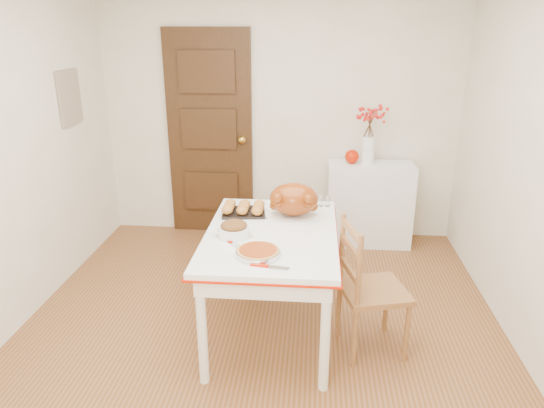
# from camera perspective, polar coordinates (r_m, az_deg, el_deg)

# --- Properties ---
(floor) EXTENTS (3.50, 4.00, 0.00)m
(floor) POSITION_cam_1_polar(r_m,az_deg,el_deg) (3.60, -1.59, -15.51)
(floor) COLOR brown
(floor) RESTS_ON ground
(wall_back) EXTENTS (3.50, 0.00, 2.50)m
(wall_back) POSITION_cam_1_polar(r_m,az_deg,el_deg) (5.00, 0.88, 10.28)
(wall_back) COLOR white
(wall_back) RESTS_ON ground
(wall_front) EXTENTS (3.50, 0.00, 2.50)m
(wall_front) POSITION_cam_1_polar(r_m,az_deg,el_deg) (1.29, -12.92, -21.31)
(wall_front) COLOR white
(wall_front) RESTS_ON ground
(door_back) EXTENTS (0.85, 0.06, 2.06)m
(door_back) POSITION_cam_1_polar(r_m,az_deg,el_deg) (5.11, -7.09, 7.83)
(door_back) COLOR #3C200F
(door_back) RESTS_ON ground
(photo_board) EXTENTS (0.03, 0.35, 0.45)m
(photo_board) POSITION_cam_1_polar(r_m,az_deg,el_deg) (4.65, -22.13, 11.24)
(photo_board) COLOR tan
(photo_board) RESTS_ON ground
(sideboard) EXTENTS (0.82, 0.36, 0.82)m
(sideboard) POSITION_cam_1_polar(r_m,az_deg,el_deg) (5.02, 11.03, 0.01)
(sideboard) COLOR white
(sideboard) RESTS_ON floor
(kitchen_table) EXTENTS (0.89, 1.30, 0.78)m
(kitchen_table) POSITION_cam_1_polar(r_m,az_deg,el_deg) (3.51, -0.07, -9.05)
(kitchen_table) COLOR white
(kitchen_table) RESTS_ON floor
(chair_oak) EXTENTS (0.50, 0.50, 0.92)m
(chair_oak) POSITION_cam_1_polar(r_m,az_deg,el_deg) (3.37, 11.57, -9.33)
(chair_oak) COLOR #9D6133
(chair_oak) RESTS_ON floor
(berry_vase) EXTENTS (0.28, 0.28, 0.55)m
(berry_vase) POSITION_cam_1_polar(r_m,az_deg,el_deg) (4.83, 11.01, 7.69)
(berry_vase) COLOR white
(berry_vase) RESTS_ON sideboard
(apple) EXTENTS (0.13, 0.13, 0.13)m
(apple) POSITION_cam_1_polar(r_m,az_deg,el_deg) (4.86, 9.12, 5.36)
(apple) COLOR #C31800
(apple) RESTS_ON sideboard
(turkey_platter) EXTENTS (0.47, 0.42, 0.25)m
(turkey_platter) POSITION_cam_1_polar(r_m,az_deg,el_deg) (3.53, 2.50, 0.34)
(turkey_platter) COLOR #A03608
(turkey_platter) RESTS_ON kitchen_table
(pumpkin_pie) EXTENTS (0.34, 0.34, 0.06)m
(pumpkin_pie) POSITION_cam_1_polar(r_m,az_deg,el_deg) (3.00, -1.61, -5.43)
(pumpkin_pie) COLOR #95360F
(pumpkin_pie) RESTS_ON kitchen_table
(stuffing_dish) EXTENTS (0.29, 0.24, 0.10)m
(stuffing_dish) POSITION_cam_1_polar(r_m,az_deg,el_deg) (3.26, -4.37, -2.88)
(stuffing_dish) COLOR brown
(stuffing_dish) RESTS_ON kitchen_table
(rolls_tray) EXTENTS (0.34, 0.28, 0.08)m
(rolls_tray) POSITION_cam_1_polar(r_m,az_deg,el_deg) (3.64, -3.27, -0.50)
(rolls_tray) COLOR #CB7231
(rolls_tray) RESTS_ON kitchen_table
(pie_server) EXTENTS (0.23, 0.10, 0.01)m
(pie_server) POSITION_cam_1_polar(r_m,az_deg,el_deg) (2.87, -0.30, -7.15)
(pie_server) COLOR silver
(pie_server) RESTS_ON kitchen_table
(carving_knife) EXTENTS (0.22, 0.22, 0.01)m
(carving_knife) POSITION_cam_1_polar(r_m,az_deg,el_deg) (3.15, -4.29, -4.61)
(carving_knife) COLOR silver
(carving_knife) RESTS_ON kitchen_table
(drinking_glass) EXTENTS (0.07, 0.07, 0.10)m
(drinking_glass) POSITION_cam_1_polar(r_m,az_deg,el_deg) (3.74, 1.60, 0.27)
(drinking_glass) COLOR white
(drinking_glass) RESTS_ON kitchen_table
(shaker_pair) EXTENTS (0.09, 0.06, 0.08)m
(shaker_pair) POSITION_cam_1_polar(r_m,az_deg,el_deg) (3.81, 5.98, 0.37)
(shaker_pair) COLOR white
(shaker_pair) RESTS_ON kitchen_table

